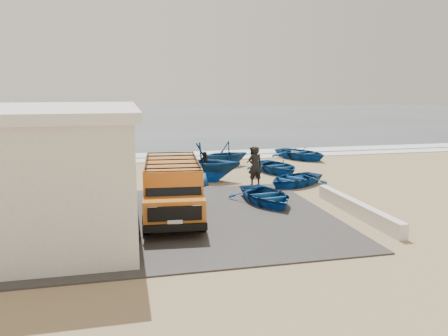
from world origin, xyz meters
TOP-DOWN VIEW (x-y plane):
  - ground at (0.00, 0.00)m, footprint 160.00×160.00m
  - slab at (-2.00, -2.00)m, footprint 12.00×10.00m
  - ocean at (0.00, 56.00)m, footprint 180.00×88.00m
  - surf_line at (0.00, 12.00)m, footprint 180.00×1.60m
  - surf_wash at (0.00, 14.50)m, footprint 180.00×2.20m
  - building at (-7.50, -2.00)m, footprint 8.40×9.40m
  - parapet at (5.00, -3.00)m, footprint 0.35×6.00m
  - van at (-2.06, -1.72)m, footprint 2.50×5.42m
  - boat_near_left at (2.07, -0.55)m, footprint 3.01×3.88m
  - boat_near_right at (4.63, 2.52)m, footprint 4.21×3.82m
  - boat_mid_left at (0.30, 4.68)m, footprint 4.79×4.44m
  - boat_mid_right at (4.90, 5.98)m, footprint 3.39×4.19m
  - boat_far_left at (2.45, 8.71)m, footprint 3.56×3.24m
  - boat_far_right at (8.28, 10.37)m, footprint 4.42×5.00m
  - fisherman_front at (2.68, 3.05)m, footprint 0.74×0.49m
  - fisherman_middle at (3.24, 5.38)m, footprint 0.87×0.98m
  - fisherman_back at (0.45, 5.14)m, footprint 0.89×0.91m

SIDE VIEW (x-z plane):
  - ground at x=0.00m, z-range 0.00..0.00m
  - ocean at x=0.00m, z-range 0.00..0.01m
  - surf_wash at x=0.00m, z-range 0.00..0.04m
  - slab at x=-2.00m, z-range 0.00..0.05m
  - surf_line at x=0.00m, z-range 0.00..0.06m
  - parapet at x=5.00m, z-range 0.00..0.55m
  - boat_near_right at x=4.63m, z-range 0.00..0.71m
  - boat_near_left at x=2.07m, z-range 0.00..0.74m
  - boat_mid_right at x=4.90m, z-range 0.00..0.77m
  - boat_far_right at x=8.28m, z-range 0.00..0.86m
  - fisherman_back at x=0.45m, z-range 0.00..1.53m
  - boat_far_left at x=2.45m, z-range 0.00..1.61m
  - fisherman_middle at x=3.24m, z-range 0.00..1.67m
  - fisherman_front at x=2.68m, z-range 0.00..2.01m
  - boat_mid_left at x=0.30m, z-range 0.00..2.07m
  - van at x=-2.06m, z-range 0.08..2.35m
  - building at x=-7.50m, z-range 0.01..4.31m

